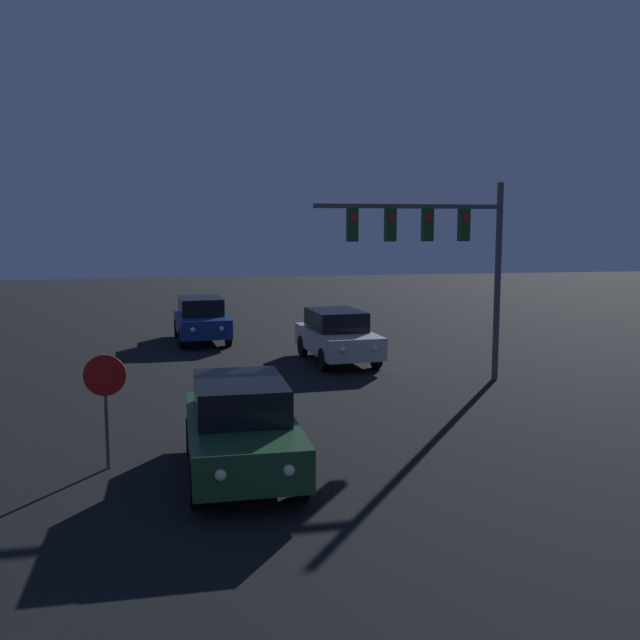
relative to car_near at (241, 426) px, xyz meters
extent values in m
cube|color=#1E4728|center=(0.00, -0.06, -0.17)|extent=(1.87, 4.27, 0.70)
cube|color=black|center=(0.00, 0.16, 0.50)|extent=(1.59, 2.32, 0.63)
cylinder|color=black|center=(0.86, -1.37, -0.52)|extent=(0.21, 0.72, 0.72)
cylinder|color=black|center=(-0.85, -1.38, -0.52)|extent=(0.21, 0.72, 0.72)
cylinder|color=black|center=(0.85, 1.27, -0.52)|extent=(0.21, 0.72, 0.72)
cylinder|color=black|center=(-0.86, 1.26, -0.52)|extent=(0.21, 0.72, 0.72)
sphere|color=#F9EFC6|center=(0.52, -2.20, -0.10)|extent=(0.18, 0.18, 0.18)
sphere|color=#F9EFC6|center=(-0.50, -2.21, -0.10)|extent=(0.18, 0.18, 0.18)
cube|color=beige|center=(4.06, 10.05, -0.17)|extent=(2.16, 4.38, 0.70)
cube|color=black|center=(4.04, 10.26, 0.50)|extent=(1.74, 2.42, 0.63)
cylinder|color=black|center=(5.00, 8.80, -0.52)|extent=(0.26, 0.73, 0.72)
cylinder|color=black|center=(3.30, 8.67, -0.52)|extent=(0.26, 0.73, 0.72)
cylinder|color=black|center=(4.81, 11.43, -0.52)|extent=(0.26, 0.73, 0.72)
cylinder|color=black|center=(3.11, 11.30, -0.52)|extent=(0.26, 0.73, 0.72)
sphere|color=#F9EFC6|center=(4.72, 7.94, -0.10)|extent=(0.18, 0.18, 0.18)
sphere|color=#F9EFC6|center=(3.71, 7.87, -0.10)|extent=(0.18, 0.18, 0.18)
cube|color=navy|center=(-0.17, 15.17, -0.17)|extent=(2.11, 4.36, 0.70)
cube|color=black|center=(-0.19, 15.39, 0.50)|extent=(1.71, 2.40, 0.63)
cylinder|color=black|center=(0.76, 13.91, -0.52)|extent=(0.25, 0.73, 0.72)
cylinder|color=black|center=(-0.95, 13.81, -0.52)|extent=(0.25, 0.73, 0.72)
cylinder|color=black|center=(0.60, 16.54, -0.52)|extent=(0.25, 0.73, 0.72)
cylinder|color=black|center=(-1.10, 16.44, -0.52)|extent=(0.25, 0.73, 0.72)
sphere|color=#F9EFC6|center=(0.46, 13.06, -0.10)|extent=(0.18, 0.18, 0.18)
sphere|color=#F9EFC6|center=(-0.55, 13.00, -0.10)|extent=(0.18, 0.18, 0.18)
cylinder|color=#4C4C51|center=(7.94, 6.53, 1.94)|extent=(0.18, 0.18, 5.65)
cube|color=#4C4C51|center=(5.26, 6.53, 4.09)|extent=(5.36, 0.12, 0.12)
cube|color=#1E471E|center=(6.87, 6.53, 3.58)|extent=(0.28, 0.28, 0.90)
cylinder|color=red|center=(6.87, 6.38, 3.78)|extent=(0.20, 0.02, 0.20)
cube|color=#1E471E|center=(5.80, 6.53, 3.58)|extent=(0.28, 0.28, 0.90)
cylinder|color=red|center=(5.80, 6.38, 3.78)|extent=(0.20, 0.02, 0.20)
cube|color=#1E471E|center=(4.72, 6.53, 3.58)|extent=(0.28, 0.28, 0.90)
cylinder|color=red|center=(4.72, 6.38, 3.78)|extent=(0.20, 0.02, 0.20)
cube|color=#1E471E|center=(3.65, 6.53, 3.58)|extent=(0.28, 0.28, 0.90)
cylinder|color=red|center=(3.65, 6.38, 3.78)|extent=(0.20, 0.02, 0.20)
cylinder|color=#4C4C51|center=(-2.38, 0.76, 0.18)|extent=(0.07, 0.07, 2.13)
cylinder|color=red|center=(-2.38, 0.74, 0.87)|extent=(0.76, 0.03, 0.76)
camera|label=1|loc=(-1.06, -12.40, 3.54)|focal=40.00mm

